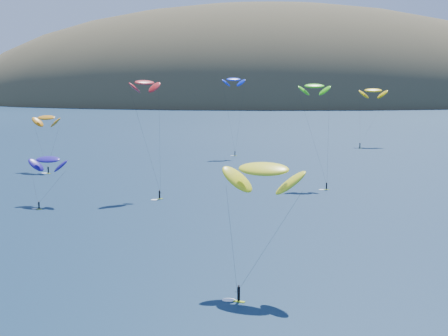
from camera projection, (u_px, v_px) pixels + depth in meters
island at (285, 112)px, 605.55m from camera, size 730.00×300.00×210.00m
kitesurfer_1 at (46, 118)px, 180.90m from camera, size 9.90×11.61×17.75m
kitesurfer_2 at (264, 169)px, 82.12m from camera, size 11.76×11.33×18.84m
kitesurfer_3 at (314, 86)px, 157.29m from camera, size 7.98×11.73×27.06m
kitesurfer_4 at (234, 80)px, 210.74m from camera, size 8.36×5.73×27.96m
kitesurfer_9 at (145, 83)px, 144.05m from camera, size 8.92×12.00×28.15m
kitesurfer_10 at (48, 159)px, 135.15m from camera, size 9.32×9.69×12.06m
kitesurfer_11 at (373, 90)px, 241.60m from camera, size 12.86×14.92×24.09m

